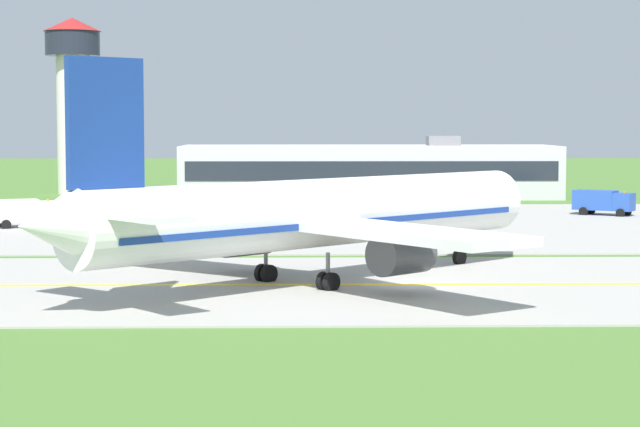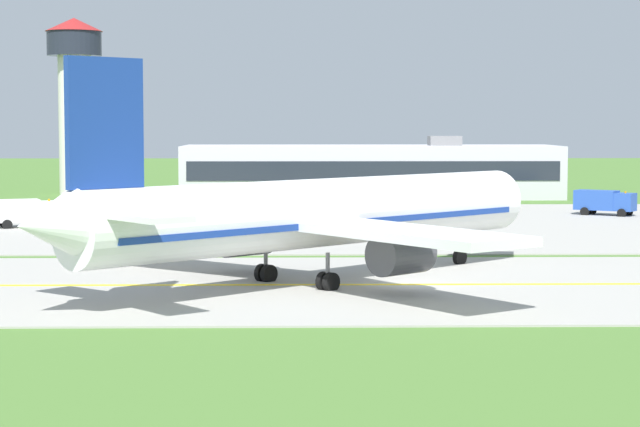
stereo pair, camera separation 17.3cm
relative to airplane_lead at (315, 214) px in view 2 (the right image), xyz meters
name	(u,v)px [view 2 (the right image)]	position (x,y,z in m)	size (l,w,h in m)	color
ground_plane	(416,286)	(5.86, -0.82, -4.13)	(500.00, 500.00, 0.00)	#47702D
taxiway_strip	(416,285)	(5.86, -0.82, -4.08)	(240.00, 28.00, 0.10)	#9E9B93
apron_pad	(479,224)	(15.86, 41.18, -4.08)	(140.00, 52.00, 0.10)	#9E9B93
taxiway_centreline	(416,284)	(5.86, -0.82, -4.03)	(220.00, 0.60, 0.01)	yellow
airplane_lead	(315,214)	(0.00, 0.00, 0.00)	(31.74, 30.70, 12.70)	white
service_truck_baggage	(604,201)	(30.10, 50.90, -2.60)	(6.12, 5.06, 2.60)	#264CA5
service_truck_pushback	(25,211)	(-25.55, 37.85, -2.60)	(6.34, 4.01, 2.60)	silver
terminal_building	(371,171)	(8.19, 82.20, -0.82)	(47.32, 14.04, 7.78)	#B2B2B7
control_tower	(75,87)	(-30.71, 90.58, 10.10)	(7.60, 7.60, 23.32)	silver
apron_light_mast	(107,124)	(-18.20, 38.40, 5.19)	(2.40, 0.50, 14.70)	gray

